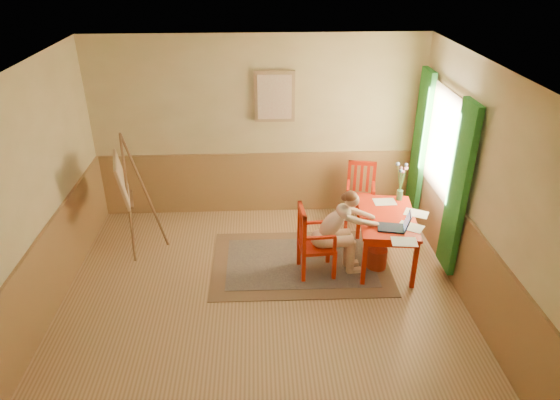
{
  "coord_description": "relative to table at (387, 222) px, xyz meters",
  "views": [
    {
      "loc": [
        -0.02,
        -4.99,
        3.94
      ],
      "look_at": [
        0.25,
        0.55,
        1.05
      ],
      "focal_mm": 32.06,
      "sensor_mm": 36.0,
      "label": 1
    }
  ],
  "objects": [
    {
      "name": "room",
      "position": [
        -1.67,
        -0.66,
        0.77
      ],
      "size": [
        5.04,
        4.54,
        2.84
      ],
      "color": "tan",
      "rests_on": "ground"
    },
    {
      "name": "wainscot",
      "position": [
        -1.67,
        0.13,
        -0.13
      ],
      "size": [
        5.0,
        4.5,
        1.0
      ],
      "color": "#9F784A",
      "rests_on": "room"
    },
    {
      "name": "window",
      "position": [
        0.75,
        0.44,
        0.71
      ],
      "size": [
        0.12,
        2.01,
        2.2
      ],
      "color": "white",
      "rests_on": "room"
    },
    {
      "name": "wall_portrait",
      "position": [
        -1.42,
        1.54,
        1.27
      ],
      "size": [
        0.6,
        0.05,
        0.76
      ],
      "color": "#A4835A",
      "rests_on": "room"
    },
    {
      "name": "rug",
      "position": [
        -1.14,
        0.01,
        -0.62
      ],
      "size": [
        2.41,
        1.62,
        0.02
      ],
      "color": "#8C7251",
      "rests_on": "room"
    },
    {
      "name": "table",
      "position": [
        0.0,
        0.0,
        0.0
      ],
      "size": [
        0.87,
        1.28,
        0.72
      ],
      "color": "red",
      "rests_on": "room"
    },
    {
      "name": "chair_left",
      "position": [
        -1.0,
        -0.21,
        -0.14
      ],
      "size": [
        0.48,
        0.46,
        0.98
      ],
      "color": "red",
      "rests_on": "room"
    },
    {
      "name": "chair_back",
      "position": [
        -0.13,
        1.09,
        -0.15
      ],
      "size": [
        0.51,
        0.52,
        0.97
      ],
      "color": "red",
      "rests_on": "room"
    },
    {
      "name": "figure",
      "position": [
        -0.68,
        -0.19,
        0.02
      ],
      "size": [
        0.88,
        0.4,
        1.18
      ],
      "color": "beige",
      "rests_on": "room"
    },
    {
      "name": "laptop",
      "position": [
        0.03,
        -0.34,
        0.14
      ],
      "size": [
        0.43,
        0.31,
        0.24
      ],
      "color": "#1E2338",
      "rests_on": "table"
    },
    {
      "name": "papers",
      "position": [
        0.18,
        -0.13,
        0.09
      ],
      "size": [
        0.7,
        1.27,
        0.0
      ],
      "color": "white",
      "rests_on": "table"
    },
    {
      "name": "vase",
      "position": [
        0.27,
        0.47,
        0.33
      ],
      "size": [
        0.18,
        0.26,
        0.53
      ],
      "color": "#3F724C",
      "rests_on": "table"
    },
    {
      "name": "wastebasket",
      "position": [
        -0.12,
        -0.13,
        -0.48
      ],
      "size": [
        0.3,
        0.3,
        0.29
      ],
      "primitive_type": "cylinder",
      "rotation": [
        0.0,
        0.0,
        0.1
      ],
      "color": "#B13A24",
      "rests_on": "room"
    },
    {
      "name": "easel",
      "position": [
        -3.47,
        0.46,
        0.42
      ],
      "size": [
        0.66,
        0.79,
        1.77
      ],
      "color": "brown",
      "rests_on": "room"
    }
  ]
}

